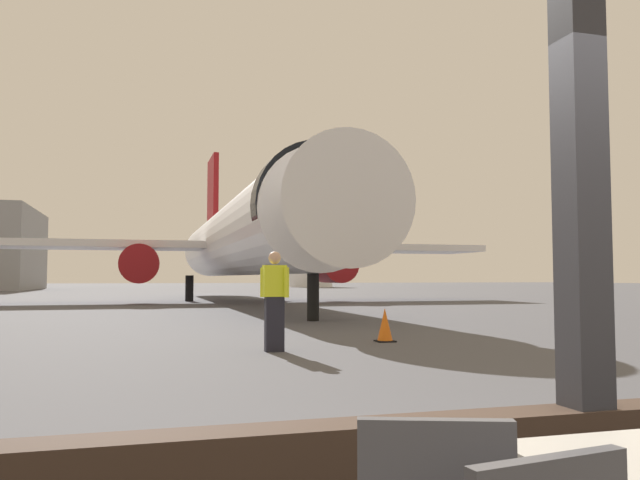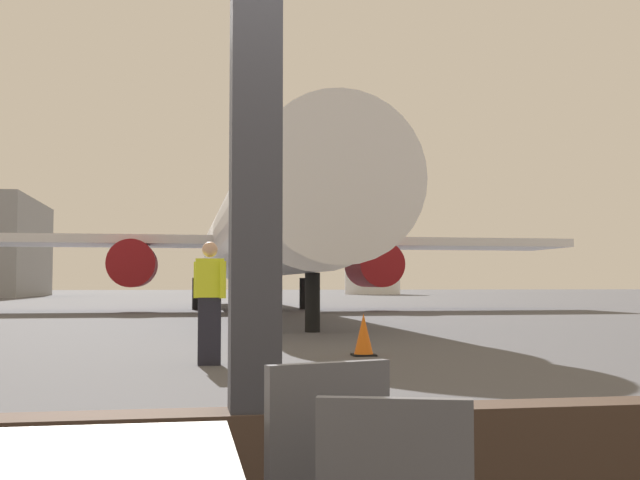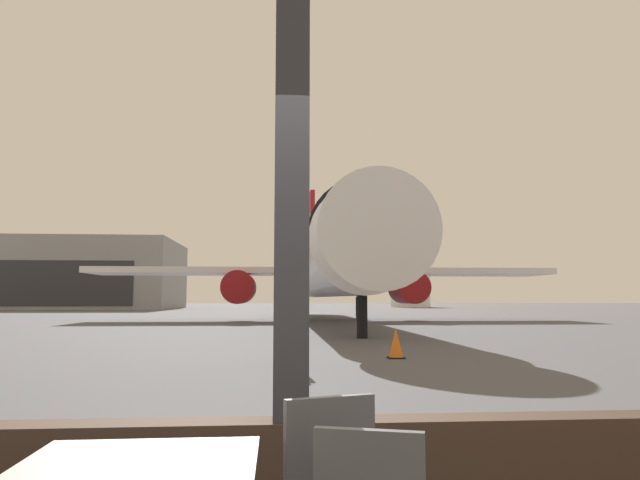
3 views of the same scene
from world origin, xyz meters
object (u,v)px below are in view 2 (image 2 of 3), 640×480
at_px(airplane, 259,232).
at_px(fuel_storage_tank, 372,271).
at_px(traffic_cone, 364,336).
at_px(ground_crew_worker, 209,301).

bearing_deg(airplane, fuel_storage_tank, 71.53).
relative_size(airplane, traffic_cone, 50.38).
height_order(airplane, fuel_storage_tank, airplane).
xyz_separation_m(airplane, fuel_storage_tank, (17.38, 52.02, -0.66)).
bearing_deg(fuel_storage_tank, ground_crew_worker, -105.43).
xyz_separation_m(airplane, ground_crew_worker, (-2.67, -20.61, -2.34)).
distance_m(ground_crew_worker, traffic_cone, 2.74).
bearing_deg(airplane, ground_crew_worker, -97.38).
distance_m(airplane, traffic_cone, 19.80).
height_order(traffic_cone, fuel_storage_tank, fuel_storage_tank).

